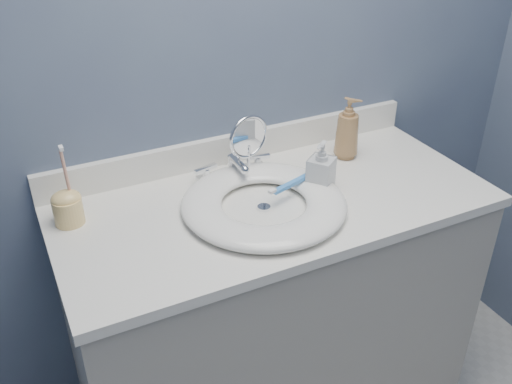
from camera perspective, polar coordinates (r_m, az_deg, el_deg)
back_wall at (r=1.69m, az=-2.38°, el=13.05°), size 2.20×0.02×2.40m
vanity_cabinet at (r=1.88m, az=1.67°, el=-12.65°), size 1.20×0.55×0.85m
countertop at (r=1.60m, az=1.90°, el=-1.20°), size 1.22×0.57×0.03m
backsplash at (r=1.78m, az=-2.03°, el=4.49°), size 1.22×0.02×0.09m
basin at (r=1.54m, az=0.80°, el=-1.10°), size 0.45×0.45×0.04m
drain at (r=1.55m, az=0.80°, el=-1.57°), size 0.04×0.04×0.01m
faucet at (r=1.69m, az=-2.21°, el=2.33°), size 0.25×0.13×0.07m
makeup_mirror at (r=1.65m, az=-0.76°, el=4.80°), size 0.13×0.08×0.20m
soap_bottle_amber at (r=1.80m, az=9.14°, el=6.33°), size 0.11×0.11×0.20m
soap_bottle_clear at (r=1.61m, az=6.54°, el=2.51°), size 0.10×0.10×0.15m
toothbrush_holder at (r=1.55m, az=-18.34°, el=-1.35°), size 0.08×0.08×0.22m
toothbrush_lying at (r=1.59m, az=3.62°, el=0.85°), size 0.17×0.07×0.02m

